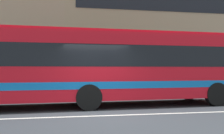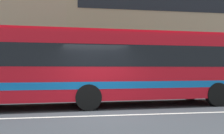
{
  "view_description": "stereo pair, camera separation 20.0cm",
  "coord_description": "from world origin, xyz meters",
  "views": [
    {
      "loc": [
        -1.37,
        -8.87,
        1.57
      ],
      "look_at": [
        0.74,
        2.18,
        1.66
      ],
      "focal_mm": 42.7,
      "sensor_mm": 36.0,
      "label": 1
    },
    {
      "loc": [
        -1.17,
        -8.91,
        1.57
      ],
      "look_at": [
        0.74,
        2.18,
        1.66
      ],
      "focal_mm": 42.7,
      "sensor_mm": 36.0,
      "label": 2
    }
  ],
  "objects": [
    {
      "name": "lane_centre_line",
      "position": [
        0.0,
        0.0,
        0.0
      ],
      "size": [
        60.0,
        0.16,
        0.01
      ],
      "primitive_type": "cube",
      "color": "silver",
      "rests_on": "ground_plane"
    },
    {
      "name": "apartment_block_right",
      "position": [
        8.72,
        14.52,
        6.28
      ],
      "size": [
        19.76,
        8.26,
        12.55
      ],
      "color": "tan",
      "rests_on": "ground_plane"
    },
    {
      "name": "transit_bus",
      "position": [
        0.32,
        2.44,
        1.75
      ],
      "size": [
        11.7,
        3.16,
        3.17
      ],
      "color": "red",
      "rests_on": "ground_plane"
    },
    {
      "name": "hedge_row_far",
      "position": [
        -1.37,
        6.23,
        0.53
      ],
      "size": [
        14.85,
        1.1,
        1.05
      ],
      "primitive_type": "cube",
      "color": "#2C542C",
      "rests_on": "ground_plane"
    },
    {
      "name": "ground_plane",
      "position": [
        0.0,
        0.0,
        0.0
      ],
      "size": [
        160.0,
        160.0,
        0.0
      ],
      "primitive_type": "plane",
      "color": "#34383E"
    }
  ]
}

